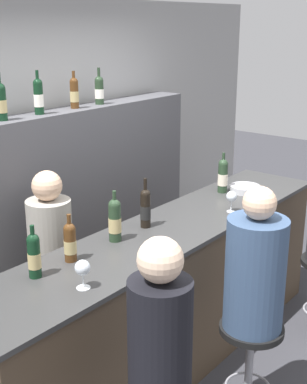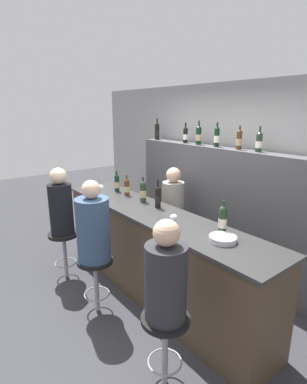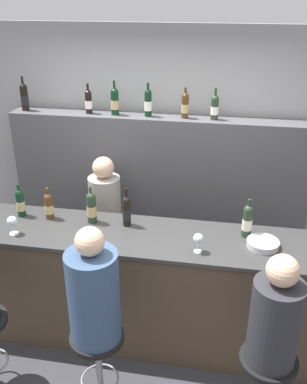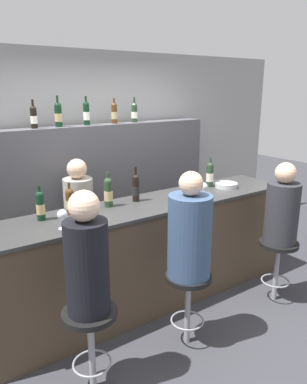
{
  "view_description": "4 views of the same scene",
  "coord_description": "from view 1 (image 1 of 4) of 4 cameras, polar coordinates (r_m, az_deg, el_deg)",
  "views": [
    {
      "loc": [
        -2.71,
        -1.72,
        2.42
      ],
      "look_at": [
        -0.24,
        0.26,
        1.4
      ],
      "focal_mm": 50.0,
      "sensor_mm": 36.0,
      "label": 1
    },
    {
      "loc": [
        2.61,
        -1.73,
        2.24
      ],
      "look_at": [
        0.1,
        0.22,
        1.36
      ],
      "focal_mm": 28.0,
      "sensor_mm": 36.0,
      "label": 2
    },
    {
      "loc": [
        0.68,
        -2.62,
        2.9
      ],
      "look_at": [
        0.16,
        0.28,
        1.49
      ],
      "focal_mm": 40.0,
      "sensor_mm": 36.0,
      "label": 3
    },
    {
      "loc": [
        -1.99,
        -2.56,
        2.17
      ],
      "look_at": [
        -0.01,
        0.26,
        1.2
      ],
      "focal_mm": 35.0,
      "sensor_mm": 36.0,
      "label": 4
    }
  ],
  "objects": [
    {
      "name": "bar_stool_middle",
      "position": [
        3.47,
        10.3,
        -15.81
      ],
      "size": [
        0.39,
        0.39,
        0.65
      ],
      "color": "gray",
      "rests_on": "ground_plane"
    },
    {
      "name": "bartender",
      "position": [
        3.95,
        -10.7,
        -8.75
      ],
      "size": [
        0.31,
        0.31,
        1.45
      ],
      "color": "gray",
      "rests_on": "ground_plane"
    },
    {
      "name": "wine_bottle_counter_4",
      "position": [
        4.37,
        7.41,
        1.76
      ],
      "size": [
        0.08,
        0.08,
        0.33
      ],
      "color": "#233823",
      "rests_on": "bar_counter"
    },
    {
      "name": "wine_bottle_counter_1",
      "position": [
        3.14,
        -8.9,
        -5.26
      ],
      "size": [
        0.07,
        0.07,
        0.29
      ],
      "color": "#4C2D14",
      "rests_on": "bar_counter"
    },
    {
      "name": "bar_counter",
      "position": [
        3.87,
        1.67,
        -11.22
      ],
      "size": [
        3.26,
        0.65,
        1.08
      ],
      "color": "#473828",
      "rests_on": "ground_plane"
    },
    {
      "name": "back_bar_cabinet",
      "position": [
        4.46,
        -10.32,
        -2.77
      ],
      "size": [
        3.06,
        0.28,
        1.74
      ],
      "color": "#4C4C51",
      "rests_on": "ground_plane"
    },
    {
      "name": "wine_bottle_counter_2",
      "position": [
        3.38,
        -4.15,
        -2.98
      ],
      "size": [
        0.08,
        0.08,
        0.33
      ],
      "color": "#233823",
      "rests_on": "bar_counter"
    },
    {
      "name": "wine_bottle_backbar_5",
      "position": [
        4.59,
        -5.81,
        10.79
      ],
      "size": [
        0.08,
        0.08,
        0.3
      ],
      "color": "#233823",
      "rests_on": "back_bar_cabinet"
    },
    {
      "name": "wine_glass_1",
      "position": [
        3.93,
        8.33,
        -0.53
      ],
      "size": [
        0.08,
        0.08,
        0.16
      ],
      "color": "silver",
      "rests_on": "bar_counter"
    },
    {
      "name": "ground_plane",
      "position": [
        4.02,
        5.27,
        -19.25
      ],
      "size": [
        16.0,
        16.0,
        0.0
      ],
      "primitive_type": "plane",
      "color": "#333338"
    },
    {
      "name": "wine_bottle_counter_3",
      "position": [
        3.6,
        -0.86,
        -1.68
      ],
      "size": [
        0.07,
        0.07,
        0.35
      ],
      "color": "black",
      "rests_on": "bar_counter"
    },
    {
      "name": "wine_bottle_backbar_2",
      "position": [
        3.95,
        -15.98,
        9.28
      ],
      "size": [
        0.08,
        0.08,
        0.34
      ],
      "color": "black",
      "rests_on": "back_bar_cabinet"
    },
    {
      "name": "metal_bowl",
      "position": [
        4.45,
        9.73,
        0.36
      ],
      "size": [
        0.25,
        0.25,
        0.05
      ],
      "color": "#B7B7BC",
      "rests_on": "bar_counter"
    },
    {
      "name": "wine_bottle_backbar_4",
      "position": [
        4.39,
        -8.45,
        10.44
      ],
      "size": [
        0.07,
        0.07,
        0.3
      ],
      "color": "#4C2D14",
      "rests_on": "back_bar_cabinet"
    },
    {
      "name": "wine_glass_0",
      "position": [
        2.83,
        -7.58,
        -8.09
      ],
      "size": [
        0.08,
        0.08,
        0.16
      ],
      "color": "silver",
      "rests_on": "bar_counter"
    },
    {
      "name": "wall_back",
      "position": [
        4.5,
        -12.52,
        3.0
      ],
      "size": [
        6.4,
        0.05,
        2.6
      ],
      "color": "#9E9E9E",
      "rests_on": "ground_plane"
    },
    {
      "name": "guest_seated_middle",
      "position": [
        3.21,
        10.81,
        -8.09
      ],
      "size": [
        0.36,
        0.36,
        0.89
      ],
      "color": "#334766",
      "rests_on": "bar_stool_middle"
    },
    {
      "name": "guest_seated_left",
      "position": [
        2.53,
        0.69,
        -15.08
      ],
      "size": [
        0.3,
        0.3,
        0.88
      ],
      "color": "black",
      "rests_on": "bar_stool_left"
    },
    {
      "name": "wine_bottle_backbar_3",
      "position": [
        4.15,
        -12.17,
        9.97
      ],
      "size": [
        0.07,
        0.07,
        0.33
      ],
      "color": "black",
      "rests_on": "back_bar_cabinet"
    },
    {
      "name": "wine_bottle_counter_0",
      "position": [
        2.98,
        -12.62,
        -6.59
      ],
      "size": [
        0.07,
        0.07,
        0.3
      ],
      "color": "black",
      "rests_on": "bar_counter"
    }
  ]
}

